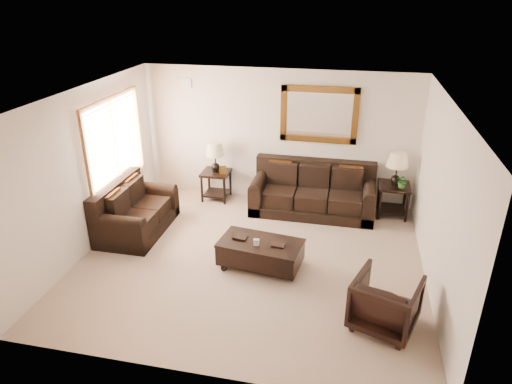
% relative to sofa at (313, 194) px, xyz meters
% --- Properties ---
extents(room, '(5.51, 5.01, 2.71)m').
position_rel_sofa_xyz_m(room, '(-0.80, -2.03, 1.00)').
color(room, gray).
rests_on(room, ground).
extents(window, '(0.07, 1.96, 1.66)m').
position_rel_sofa_xyz_m(window, '(-3.50, -1.13, 1.20)').
color(window, white).
rests_on(window, room).
extents(mirror, '(1.50, 0.06, 1.10)m').
position_rel_sofa_xyz_m(mirror, '(0.00, 0.44, 1.50)').
color(mirror, '#532C10').
rests_on(mirror, room).
extents(air_vent, '(0.25, 0.02, 0.18)m').
position_rel_sofa_xyz_m(air_vent, '(-2.70, 0.45, 2.00)').
color(air_vent, '#999999').
rests_on(air_vent, room).
extents(sofa, '(2.39, 1.03, 0.98)m').
position_rel_sofa_xyz_m(sofa, '(0.00, 0.00, 0.00)').
color(sofa, black).
rests_on(sofa, room).
extents(loveseat, '(0.98, 1.65, 0.93)m').
position_rel_sofa_xyz_m(loveseat, '(-3.10, -1.50, -0.01)').
color(loveseat, black).
rests_on(loveseat, room).
extents(end_table_left, '(0.56, 0.56, 1.24)m').
position_rel_sofa_xyz_m(end_table_left, '(-2.04, 0.15, 0.45)').
color(end_table_left, black).
rests_on(end_table_left, room).
extents(end_table_right, '(0.59, 0.59, 1.30)m').
position_rel_sofa_xyz_m(end_table_right, '(1.54, 0.13, 0.49)').
color(end_table_right, black).
rests_on(end_table_right, room).
extents(coffee_table, '(1.38, 0.87, 0.55)m').
position_rel_sofa_xyz_m(coffee_table, '(-0.61, -2.17, -0.08)').
color(coffee_table, black).
rests_on(coffee_table, room).
extents(armchair, '(0.99, 0.96, 0.81)m').
position_rel_sofa_xyz_m(armchair, '(1.26, -3.22, 0.05)').
color(armchair, black).
rests_on(armchair, floor).
extents(potted_plant, '(0.30, 0.32, 0.21)m').
position_rel_sofa_xyz_m(potted_plant, '(1.67, 0.03, 0.39)').
color(potted_plant, '#296021').
rests_on(potted_plant, end_table_right).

